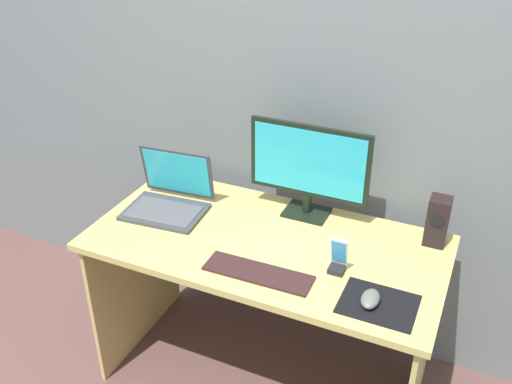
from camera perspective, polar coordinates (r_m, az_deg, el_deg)
ground_plane at (r=2.69m, az=0.85°, el=-17.87°), size 8.00×8.00×0.00m
wall_back at (r=2.34m, az=5.47°, el=11.32°), size 6.00×0.04×2.50m
desk at (r=2.29m, az=0.96°, el=-8.05°), size 1.36×0.68×0.73m
monitor at (r=2.27m, az=5.30°, el=2.52°), size 0.49×0.14×0.39m
speaker_right at (r=2.24m, az=17.72°, el=-2.79°), size 0.08×0.08×0.20m
laptop at (r=2.40m, az=-8.71°, el=-0.65°), size 0.34×0.29×0.24m
keyboard_external at (r=2.03m, az=0.21°, el=-8.11°), size 0.39×0.12×0.01m
mousepad at (r=1.95m, az=12.15°, el=-10.90°), size 0.25×0.20×0.00m
mouse at (r=1.93m, az=11.38°, el=-10.45°), size 0.06×0.10×0.04m
phone_in_dock at (r=2.04m, az=8.22°, el=-6.71°), size 0.06×0.06×0.14m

